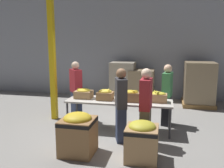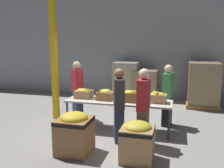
% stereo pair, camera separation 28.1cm
% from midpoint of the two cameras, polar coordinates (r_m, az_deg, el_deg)
% --- Properties ---
extents(ground_plane, '(30.00, 30.00, 0.00)m').
position_cam_midpoint_polar(ground_plane, '(6.26, 2.82, -10.39)').
color(ground_plane, gray).
extents(wall_back, '(16.00, 0.08, 4.00)m').
position_cam_midpoint_polar(wall_back, '(9.42, 7.56, 8.93)').
color(wall_back, '#9399A3').
rests_on(wall_back, ground_plane).
extents(sorting_table, '(2.54, 0.78, 0.75)m').
position_cam_midpoint_polar(sorting_table, '(6.05, 2.88, -4.21)').
color(sorting_table, beige).
rests_on(sorting_table, ground_plane).
extents(banana_box_0, '(0.42, 0.33, 0.24)m').
position_cam_midpoint_polar(banana_box_0, '(6.29, -5.20, -2.07)').
color(banana_box_0, tan).
rests_on(banana_box_0, sorting_table).
extents(banana_box_1, '(0.38, 0.32, 0.27)m').
position_cam_midpoint_polar(banana_box_1, '(6.07, -0.31, -2.39)').
color(banana_box_1, olive).
rests_on(banana_box_1, sorting_table).
extents(banana_box_2, '(0.43, 0.30, 0.29)m').
position_cam_midpoint_polar(banana_box_2, '(5.91, 5.47, -2.71)').
color(banana_box_2, olive).
rests_on(banana_box_2, sorting_table).
extents(banana_box_3, '(0.39, 0.32, 0.27)m').
position_cam_midpoint_polar(banana_box_3, '(5.91, 11.83, -2.99)').
color(banana_box_3, tan).
rests_on(banana_box_3, sorting_table).
extents(volunteer_0, '(0.28, 0.45, 1.58)m').
position_cam_midpoint_polar(volunteer_0, '(6.53, 13.81, -2.63)').
color(volunteer_0, black).
rests_on(volunteer_0, ground_plane).
extents(volunteer_1, '(0.33, 0.47, 1.60)m').
position_cam_midpoint_polar(volunteer_1, '(5.38, 3.11, -4.98)').
color(volunteer_1, '#2D3856').
rests_on(volunteer_1, ground_plane).
extents(volunteer_2, '(0.45, 0.46, 1.60)m').
position_cam_midpoint_polar(volunteer_2, '(6.99, -6.79, -1.45)').
color(volunteer_2, '#2D3856').
rests_on(volunteer_2, ground_plane).
extents(volunteer_3, '(0.24, 0.45, 1.62)m').
position_cam_midpoint_polar(volunteer_3, '(5.23, 8.71, -5.39)').
color(volunteer_3, '#6B604C').
rests_on(volunteer_3, ground_plane).
extents(donation_bin_0, '(0.64, 0.64, 0.82)m').
position_cam_midpoint_polar(donation_bin_0, '(4.96, -6.94, -10.74)').
color(donation_bin_0, olive).
rests_on(donation_bin_0, ground_plane).
extents(donation_bin_1, '(0.59, 0.59, 0.75)m').
position_cam_midpoint_polar(donation_bin_1, '(4.69, 7.59, -12.57)').
color(donation_bin_1, tan).
rests_on(donation_bin_1, ground_plane).
extents(support_pillar, '(0.15, 0.15, 4.00)m').
position_cam_midpoint_polar(support_pillar, '(6.96, -12.05, 8.34)').
color(support_pillar, yellow).
rests_on(support_pillar, ground_plane).
extents(pallet_stack_0, '(0.92, 0.92, 1.14)m').
position_cam_midpoint_polar(pallet_stack_0, '(8.84, 8.43, -0.57)').
color(pallet_stack_0, olive).
rests_on(pallet_stack_0, ground_plane).
extents(pallet_stack_1, '(0.92, 0.92, 1.40)m').
position_cam_midpoint_polar(pallet_stack_1, '(8.95, 4.20, 0.48)').
color(pallet_stack_1, olive).
rests_on(pallet_stack_1, ground_plane).
extents(pallet_stack_2, '(1.03, 1.03, 1.46)m').
position_cam_midpoint_polar(pallet_stack_2, '(8.71, 21.01, -0.24)').
color(pallet_stack_2, olive).
rests_on(pallet_stack_2, ground_plane).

